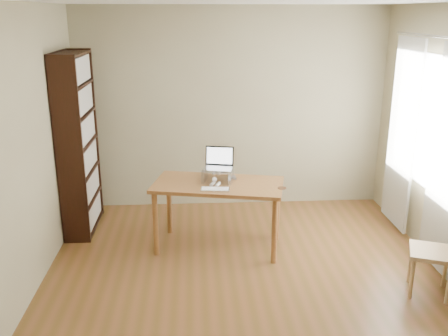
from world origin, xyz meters
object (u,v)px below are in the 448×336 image
cat (220,174)px  keyboard (215,189)px  laptop (217,163)px  bookshelf (78,144)px  desk (218,192)px  chair (440,247)px

cat → keyboard: bearing=-79.0°
laptop → keyboard: laptop is taller
bookshelf → desk: (1.59, -0.63, -0.40)m
keyboard → chair: bearing=-16.3°
laptop → keyboard: (-0.04, -0.36, -0.18)m
bookshelf → laptop: 1.67m
chair → bookshelf: bearing=175.8°
laptop → chair: bearing=-19.3°
laptop → cat: size_ratio=0.71×
bookshelf → cat: bearing=-17.8°
laptop → bookshelf: bearing=174.9°
desk → laptop: bearing=102.2°
bookshelf → chair: bookshelf is taller
bookshelf → desk: 1.76m
bookshelf → keyboard: bookshelf is taller
bookshelf → cat: 1.71m
keyboard → cat: size_ratio=0.63×
bookshelf → desk: bearing=-21.6°
desk → keyboard: keyboard is taller
desk → laptop: size_ratio=4.26×
laptop → desk: bearing=-77.8°
bookshelf → desk: bookshelf is taller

